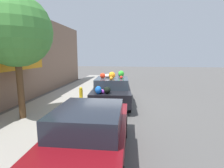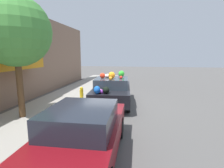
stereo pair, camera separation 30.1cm
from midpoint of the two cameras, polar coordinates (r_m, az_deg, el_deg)
ground_plane at (r=9.30m, az=0.81°, el=-6.55°), size 60.00×60.00×0.00m
sidewalk_curb at (r=10.03m, az=-14.69°, el=-5.35°), size 24.00×3.20×0.11m
building_facade at (r=10.71m, az=-26.50°, el=8.04°), size 18.00×1.20×5.01m
street_tree at (r=7.63m, az=-28.04°, el=14.86°), size 2.66×2.66×4.67m
fire_hydrant at (r=9.94m, az=-9.07°, el=-2.94°), size 0.20×0.20×0.70m
art_car at (r=9.07m, az=0.91°, el=-2.05°), size 4.11×2.13×1.74m
parked_car_plain at (r=4.43m, az=-7.33°, el=-15.35°), size 4.09×1.80×1.37m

